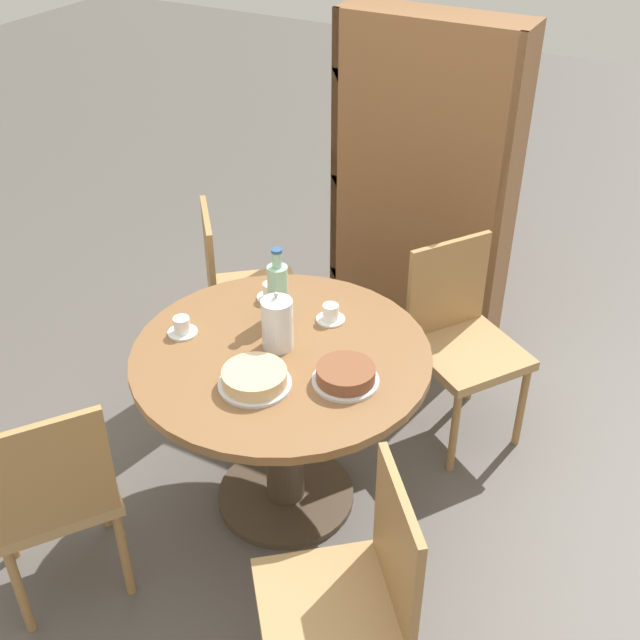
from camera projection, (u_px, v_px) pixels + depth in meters
The scene contains 14 objects.
ground_plane at pixel (286, 497), 3.36m from camera, with size 14.00×14.00×0.00m, color #56514C.
dining_table at pixel (283, 395), 3.05m from camera, with size 1.11×1.11×0.76m.
chair_a at pixel (462, 338), 3.47m from camera, with size 0.58×0.58×0.90m.
chair_b at pixel (241, 290), 3.80m from camera, with size 0.59×0.59×0.90m.
chair_c at pixel (52, 493), 2.72m from camera, with size 0.59×0.59×0.90m.
chair_d at pixel (350, 596), 2.38m from camera, with size 0.59×0.59×0.90m.
bookshelf at pixel (422, 194), 4.03m from camera, with size 0.91×0.28×1.64m.
coffee_pot at pixel (277, 322), 2.91m from camera, with size 0.12×0.12×0.24m.
water_bottle at pixel (278, 290), 3.06m from camera, with size 0.08×0.08×0.30m.
cake_main at pixel (255, 378), 2.76m from camera, with size 0.26×0.26×0.06m.
cake_second at pixel (346, 375), 2.77m from camera, with size 0.24×0.24×0.06m.
cup_a at pixel (331, 314), 3.09m from camera, with size 0.11×0.11×0.07m.
cup_b at pixel (182, 327), 3.02m from camera, with size 0.11×0.11×0.07m.
cup_c at pixel (271, 292), 3.22m from camera, with size 0.11×0.11×0.07m.
Camera 1 is at (1.25, -2.01, 2.50)m, focal length 45.00 mm.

